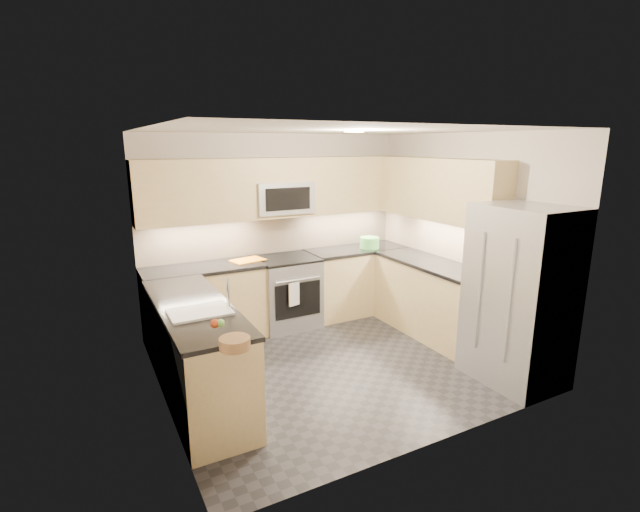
# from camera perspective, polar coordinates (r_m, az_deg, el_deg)

# --- Properties ---
(floor) EXTENTS (3.60, 3.20, 0.00)m
(floor) POSITION_cam_1_polar(r_m,az_deg,el_deg) (5.27, 1.83, -13.05)
(floor) COLOR #222227
(floor) RESTS_ON ground
(ceiling) EXTENTS (3.60, 3.20, 0.02)m
(ceiling) POSITION_cam_1_polar(r_m,az_deg,el_deg) (4.71, 2.06, 15.24)
(ceiling) COLOR beige
(ceiling) RESTS_ON wall_back
(wall_back) EXTENTS (3.60, 0.02, 2.50)m
(wall_back) POSITION_cam_1_polar(r_m,az_deg,el_deg) (6.25, -5.38, 3.28)
(wall_back) COLOR #BBB0A3
(wall_back) RESTS_ON floor
(wall_front) EXTENTS (3.60, 0.02, 2.50)m
(wall_front) POSITION_cam_1_polar(r_m,az_deg,el_deg) (3.60, 14.75, -4.93)
(wall_front) COLOR #BBB0A3
(wall_front) RESTS_ON floor
(wall_left) EXTENTS (0.02, 3.20, 2.50)m
(wall_left) POSITION_cam_1_polar(r_m,az_deg,el_deg) (4.27, -19.54, -2.34)
(wall_left) COLOR #BBB0A3
(wall_left) RESTS_ON floor
(wall_right) EXTENTS (0.02, 3.20, 2.50)m
(wall_right) POSITION_cam_1_polar(r_m,az_deg,el_deg) (5.93, 17.23, 2.15)
(wall_right) COLOR #BBB0A3
(wall_right) RESTS_ON floor
(base_cab_back_left) EXTENTS (1.42, 0.60, 0.90)m
(base_cab_back_left) POSITION_cam_1_polar(r_m,az_deg,el_deg) (5.85, -13.99, -5.91)
(base_cab_back_left) COLOR #D1B77D
(base_cab_back_left) RESTS_ON floor
(base_cab_back_right) EXTENTS (1.42, 0.60, 0.90)m
(base_cab_back_right) POSITION_cam_1_polar(r_m,az_deg,el_deg) (6.67, 4.47, -3.11)
(base_cab_back_right) COLOR #D1B77D
(base_cab_back_right) RESTS_ON floor
(base_cab_right) EXTENTS (0.60, 1.70, 0.90)m
(base_cab_right) POSITION_cam_1_polar(r_m,az_deg,el_deg) (6.04, 13.66, -5.29)
(base_cab_right) COLOR #D1B77D
(base_cab_right) RESTS_ON floor
(base_cab_peninsula) EXTENTS (0.60, 2.00, 0.90)m
(base_cab_peninsula) POSITION_cam_1_polar(r_m,az_deg,el_deg) (4.59, -14.97, -11.54)
(base_cab_peninsula) COLOR #D1B77D
(base_cab_peninsula) RESTS_ON floor
(countertop_back_left) EXTENTS (1.42, 0.63, 0.04)m
(countertop_back_left) POSITION_cam_1_polar(r_m,az_deg,el_deg) (5.72, -14.26, -1.46)
(countertop_back_left) COLOR black
(countertop_back_left) RESTS_ON base_cab_back_left
(countertop_back_right) EXTENTS (1.42, 0.63, 0.04)m
(countertop_back_right) POSITION_cam_1_polar(r_m,az_deg,el_deg) (6.55, 4.54, 0.83)
(countertop_back_right) COLOR black
(countertop_back_right) RESTS_ON base_cab_back_right
(countertop_right) EXTENTS (0.63, 1.70, 0.04)m
(countertop_right) POSITION_cam_1_polar(r_m,az_deg,el_deg) (5.90, 13.91, -0.97)
(countertop_right) COLOR black
(countertop_right) RESTS_ON base_cab_right
(countertop_peninsula) EXTENTS (0.63, 2.00, 0.04)m
(countertop_peninsula) POSITION_cam_1_polar(r_m,az_deg,el_deg) (4.42, -15.34, -6.00)
(countertop_peninsula) COLOR black
(countertop_peninsula) RESTS_ON base_cab_peninsula
(upper_cab_back) EXTENTS (3.60, 0.35, 0.75)m
(upper_cab_back) POSITION_cam_1_polar(r_m,az_deg,el_deg) (6.01, -4.85, 8.41)
(upper_cab_back) COLOR #D1B77D
(upper_cab_back) RESTS_ON wall_back
(upper_cab_right) EXTENTS (0.35, 1.95, 0.75)m
(upper_cab_right) POSITION_cam_1_polar(r_m,az_deg,el_deg) (5.92, 14.52, 7.95)
(upper_cab_right) COLOR #D1B77D
(upper_cab_right) RESTS_ON wall_right
(backsplash_back) EXTENTS (3.60, 0.01, 0.51)m
(backsplash_back) POSITION_cam_1_polar(r_m,az_deg,el_deg) (6.26, -5.35, 2.78)
(backsplash_back) COLOR tan
(backsplash_back) RESTS_ON wall_back
(backsplash_right) EXTENTS (0.01, 2.30, 0.51)m
(backsplash_right) POSITION_cam_1_polar(r_m,az_deg,el_deg) (6.25, 14.26, 2.41)
(backsplash_right) COLOR tan
(backsplash_right) RESTS_ON wall_right
(gas_range) EXTENTS (0.76, 0.65, 0.91)m
(gas_range) POSITION_cam_1_polar(r_m,az_deg,el_deg) (6.16, -4.05, -4.50)
(gas_range) COLOR #93969A
(gas_range) RESTS_ON floor
(range_cooktop) EXTENTS (0.76, 0.65, 0.03)m
(range_cooktop) POSITION_cam_1_polar(r_m,az_deg,el_deg) (6.03, -4.12, -0.34)
(range_cooktop) COLOR black
(range_cooktop) RESTS_ON gas_range
(oven_door_glass) EXTENTS (0.62, 0.02, 0.45)m
(oven_door_glass) POSITION_cam_1_polar(r_m,az_deg,el_deg) (5.87, -2.73, -5.44)
(oven_door_glass) COLOR black
(oven_door_glass) RESTS_ON gas_range
(oven_handle) EXTENTS (0.60, 0.02, 0.02)m
(oven_handle) POSITION_cam_1_polar(r_m,az_deg,el_deg) (5.77, -2.68, -2.96)
(oven_handle) COLOR #B2B5BA
(oven_handle) RESTS_ON gas_range
(microwave) EXTENTS (0.76, 0.40, 0.40)m
(microwave) POSITION_cam_1_polar(r_m,az_deg,el_deg) (6.00, -4.73, 7.21)
(microwave) COLOR #A9ADB2
(microwave) RESTS_ON upper_cab_back
(microwave_door) EXTENTS (0.60, 0.01, 0.28)m
(microwave_door) POSITION_cam_1_polar(r_m,az_deg,el_deg) (5.82, -3.93, 7.02)
(microwave_door) COLOR black
(microwave_door) RESTS_ON microwave
(refrigerator) EXTENTS (0.70, 0.90, 1.80)m
(refrigerator) POSITION_cam_1_polar(r_m,az_deg,el_deg) (5.02, 23.35, -4.52)
(refrigerator) COLOR #A7A8AF
(refrigerator) RESTS_ON floor
(fridge_handle_left) EXTENTS (0.02, 0.02, 1.20)m
(fridge_handle_left) POSITION_cam_1_polar(r_m,az_deg,el_deg) (4.62, 22.23, -5.28)
(fridge_handle_left) COLOR #B2B5BA
(fridge_handle_left) RESTS_ON refrigerator
(fridge_handle_right) EXTENTS (0.02, 0.02, 1.20)m
(fridge_handle_right) POSITION_cam_1_polar(r_m,az_deg,el_deg) (4.84, 18.99, -4.15)
(fridge_handle_right) COLOR #B2B5BA
(fridge_handle_right) RESTS_ON refrigerator
(sink_basin) EXTENTS (0.52, 0.38, 0.16)m
(sink_basin) POSITION_cam_1_polar(r_m,az_deg,el_deg) (4.20, -14.53, -7.56)
(sink_basin) COLOR white
(sink_basin) RESTS_ON base_cab_peninsula
(faucet) EXTENTS (0.03, 0.03, 0.28)m
(faucet) POSITION_cam_1_polar(r_m,az_deg,el_deg) (4.19, -11.24, -4.51)
(faucet) COLOR silver
(faucet) RESTS_ON countertop_peninsula
(utensil_bowl) EXTENTS (0.28, 0.28, 0.15)m
(utensil_bowl) POSITION_cam_1_polar(r_m,az_deg,el_deg) (6.54, 6.12, 1.64)
(utensil_bowl) COLOR #50AD4A
(utensil_bowl) RESTS_ON countertop_back_right
(cutting_board) EXTENTS (0.45, 0.36, 0.01)m
(cutting_board) POSITION_cam_1_polar(r_m,az_deg,el_deg) (5.89, -8.86, -0.51)
(cutting_board) COLOR orange
(cutting_board) RESTS_ON countertop_back_left
(fruit_basket) EXTENTS (0.25, 0.25, 0.08)m
(fruit_basket) POSITION_cam_1_polar(r_m,az_deg,el_deg) (3.42, -10.45, -10.50)
(fruit_basket) COLOR #997047
(fruit_basket) RESTS_ON countertop_peninsula
(fruit_apple) EXTENTS (0.07, 0.07, 0.07)m
(fruit_apple) POSITION_cam_1_polar(r_m,az_deg,el_deg) (3.60, -12.80, -8.11)
(fruit_apple) COLOR #BD3915
(fruit_apple) RESTS_ON fruit_basket
(fruit_pear) EXTENTS (0.06, 0.06, 0.06)m
(fruit_pear) POSITION_cam_1_polar(r_m,az_deg,el_deg) (3.60, -12.15, -8.09)
(fruit_pear) COLOR #6CBF52
(fruit_pear) RESTS_ON fruit_basket
(dish_towel_check) EXTENTS (0.16, 0.05, 0.30)m
(dish_towel_check) POSITION_cam_1_polar(r_m,az_deg,el_deg) (5.78, -3.21, -4.72)
(dish_towel_check) COLOR white
(dish_towel_check) RESTS_ON oven_handle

